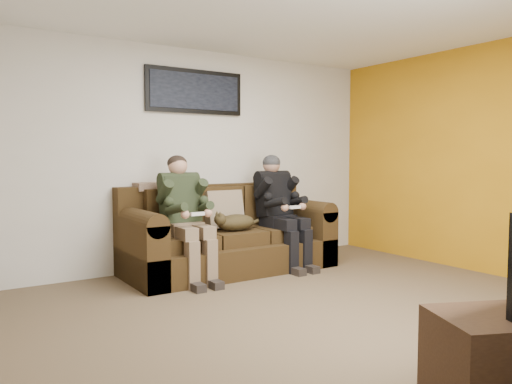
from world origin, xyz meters
TOP-DOWN VIEW (x-y plane):
  - floor at (0.00, 0.00)m, footprint 5.00×5.00m
  - ceiling at (0.00, 0.00)m, footprint 5.00×5.00m
  - wall_back at (0.00, 2.25)m, footprint 5.00×0.00m
  - wall_right at (2.50, 0.00)m, footprint 0.00×4.50m
  - accent_wall_right at (2.49, 0.00)m, footprint 0.00×4.50m
  - sofa at (0.13, 1.84)m, footprint 2.42×1.04m
  - throw_pillow at (0.13, 1.88)m, footprint 0.46×0.22m
  - throw_blanket at (-0.60, 2.14)m, footprint 0.49×0.24m
  - person_left at (-0.49, 1.63)m, footprint 0.51×0.87m
  - person_right at (0.76, 1.63)m, footprint 0.51×0.86m
  - cat at (0.11, 1.61)m, footprint 0.66×0.26m
  - framed_poster at (-0.07, 2.22)m, footprint 1.25×0.05m

SIDE VIEW (x-z plane):
  - floor at x=0.00m, z-range 0.00..0.00m
  - sofa at x=0.13m, z-range -0.12..0.87m
  - cat at x=0.11m, z-range 0.46..0.70m
  - throw_pillow at x=0.13m, z-range 0.47..0.93m
  - person_left at x=-0.49m, z-range 0.09..1.43m
  - person_right at x=0.76m, z-range 0.09..1.44m
  - throw_blanket at x=-0.60m, z-range 0.94..1.03m
  - wall_back at x=0.00m, z-range -1.20..3.80m
  - wall_right at x=2.50m, z-range -0.95..3.55m
  - accent_wall_right at x=2.49m, z-range -0.95..3.55m
  - framed_poster at x=-0.07m, z-range 1.84..2.36m
  - ceiling at x=0.00m, z-range 2.60..2.60m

